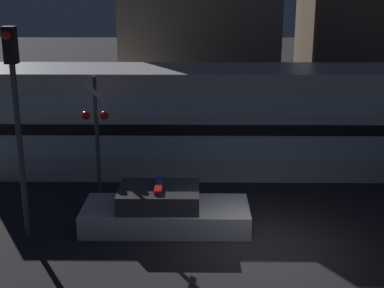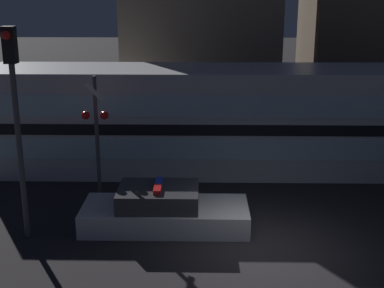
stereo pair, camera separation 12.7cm
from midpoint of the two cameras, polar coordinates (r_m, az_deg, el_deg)
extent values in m
plane|color=#262326|center=(14.06, 7.23, -11.19)|extent=(120.00, 120.00, 0.00)
cube|color=silver|center=(19.39, 1.97, 2.64)|extent=(16.13, 3.04, 3.74)
cube|color=black|center=(17.91, 2.07, 1.47)|extent=(15.80, 0.03, 0.37)
cube|color=silver|center=(18.10, 2.05, -0.59)|extent=(15.32, 0.02, 0.75)
cube|color=silver|center=(17.72, 2.10, 4.04)|extent=(15.32, 0.02, 0.75)
cube|color=silver|center=(15.12, -3.03, -7.68)|extent=(4.63, 1.84, 0.64)
cube|color=#333338|center=(14.90, -3.77, -5.63)|extent=(2.22, 1.62, 0.52)
cube|color=red|center=(14.53, -3.88, -4.86)|extent=(0.20, 0.55, 0.12)
cube|color=blue|center=(15.04, -3.72, -4.10)|extent=(0.20, 0.55, 0.12)
cylinder|color=#4C4C51|center=(16.81, -10.30, 0.53)|extent=(0.12, 0.12, 3.92)
sphere|color=red|center=(16.54, -11.49, 3.01)|extent=(0.26, 0.26, 0.26)
sphere|color=red|center=(16.43, -9.55, 3.03)|extent=(0.26, 0.26, 0.26)
cube|color=white|center=(16.40, -10.61, 5.47)|extent=(0.58, 0.03, 0.58)
cylinder|color=#4C4C51|center=(14.51, -18.05, -1.03)|extent=(0.15, 0.15, 4.67)
cube|color=black|center=(13.97, -19.07, 9.95)|extent=(0.30, 0.30, 0.90)
sphere|color=red|center=(13.77, -19.44, 10.89)|extent=(0.23, 0.23, 0.23)
cube|color=#726656|center=(24.91, 0.63, 10.78)|extent=(6.89, 4.47, 8.08)
camera|label=1|loc=(0.06, -90.21, -0.06)|focal=50.00mm
camera|label=2|loc=(0.06, 89.79, 0.06)|focal=50.00mm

